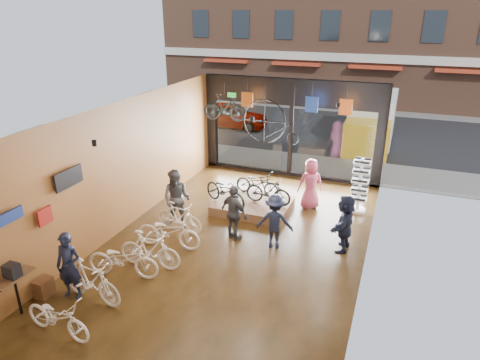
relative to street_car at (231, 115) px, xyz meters
The scene contains 35 objects.
ground_plane 13.00m from the street_car, 67.59° to the right, with size 7.00×12.00×0.04m, color black.
ceiling 13.35m from the street_car, 67.59° to the right, with size 7.00×12.00×0.04m, color black.
wall_left 12.14m from the street_car, 83.21° to the right, with size 0.04×12.00×3.80m, color brown.
wall_right 14.74m from the street_car, 54.79° to the right, with size 0.04×12.00×3.80m, color beige.
wall_back 18.73m from the street_car, 74.65° to the right, with size 7.00×0.04×3.80m, color beige.
storefront 7.87m from the street_car, 50.49° to the right, with size 7.00×0.26×3.80m, color black, non-canonical shape.
exit_sign 7.03m from the street_car, 67.40° to the right, with size 0.35×0.06×0.18m, color #198C26.
street_road 5.83m from the street_car, 31.23° to the left, with size 30.00×18.00×0.02m, color black.
sidewalk_near 6.92m from the street_car, 44.13° to the right, with size 30.00×2.40×0.12m, color slate.
sidewalk_far 8.60m from the street_car, 54.75° to the left, with size 30.00×2.00×0.12m, color slate.
street_car is the anchor object (origin of this frame).
box_truck 7.64m from the street_car, ahead, with size 2.00×6.01×2.37m, color silver, non-canonical shape.
floor_bike_0 16.73m from the street_car, 79.99° to the right, with size 0.57×1.63×0.86m, color beige.
floor_bike_1 15.59m from the street_car, 79.58° to the right, with size 0.48×1.71×1.03m, color beige.
floor_bike_2 14.58m from the street_car, 78.41° to the right, with size 0.63×1.82×0.96m, color beige.
floor_bike_3 14.09m from the street_car, 76.35° to the right, with size 0.48×1.69×1.01m, color beige.
floor_bike_4 13.07m from the street_car, 75.49° to the right, with size 0.64×1.84×0.97m, color beige.
floor_bike_5 12.15m from the street_car, 75.20° to the right, with size 0.44×1.54×0.93m, color beige.
display_platform 10.70m from the street_car, 64.06° to the right, with size 2.40×1.80×0.30m, color brown.
display_bike_left 10.85m from the street_car, 68.85° to the right, with size 0.64×1.83×0.96m, color black.
display_bike_mid 10.88m from the street_car, 61.60° to the right, with size 0.43×1.53×0.92m, color black.
display_bike_right 10.11m from the street_car, 62.85° to the right, with size 0.56×1.60×0.84m, color black.
customer_0 15.54m from the street_car, 81.49° to the right, with size 0.59×0.39×1.62m, color #161C33.
customer_1 11.83m from the street_car, 75.77° to the right, with size 0.88×0.69×1.81m, color #3F3F44.
customer_2 12.53m from the street_car, 67.49° to the right, with size 0.97×0.40×1.65m, color #3F3F44.
customer_3 13.04m from the street_car, 62.64° to the right, with size 1.02×0.58×1.57m, color #161C33.
customer_4 10.80m from the street_car, 53.91° to the right, with size 0.83×0.54×1.70m, color #CC4C72.
customer_5 13.53m from the street_car, 54.75° to the right, with size 1.50×0.48×1.62m, color #161C33.
sunglasses_rack 11.56m from the street_car, 46.91° to the right, with size 0.54×0.44×1.82m, color white, non-canonical shape.
wall_merch 15.59m from the street_car, 84.22° to the right, with size 0.40×2.40×2.60m, color navy, non-canonical shape.
penny_farthing 9.29m from the street_car, 58.58° to the right, with size 1.95×0.06×1.56m, color black, non-canonical shape.
hung_bike 8.63m from the street_car, 69.33° to the right, with size 0.45×1.58×0.95m, color black.
jersey_left 7.97m from the street_car, 63.24° to the right, with size 0.45×0.03×0.55m, color #CC5919.
jersey_mid 9.27m from the street_car, 49.32° to the right, with size 0.45×0.03×0.55m, color #1E3F99.
jersey_right 10.06m from the street_car, 44.05° to the right, with size 0.45×0.03×0.55m, color #CC5919.
Camera 1 is at (3.87, -9.65, 6.19)m, focal length 32.00 mm.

